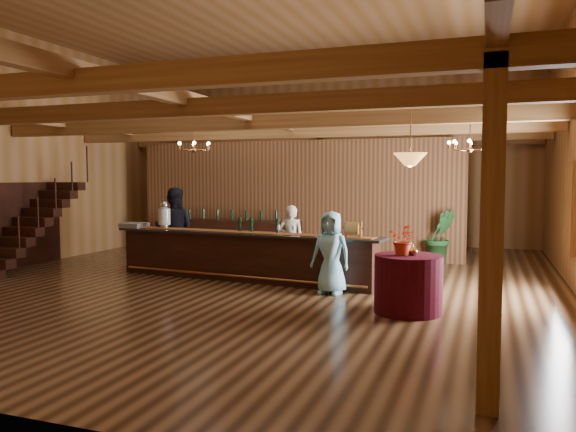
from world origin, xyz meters
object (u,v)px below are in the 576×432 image
(beverage_dispenser, at_px, (164,215))
(floor_plant, at_px, (440,237))
(chandelier_left, at_px, (194,146))
(tasting_bar, at_px, (244,256))
(guest, at_px, (331,253))
(pendant_lamp, at_px, (410,159))
(staff_second, at_px, (174,228))
(backbar_shelf, at_px, (239,238))
(chandelier_right, at_px, (470,145))
(bartender, at_px, (291,241))
(raffle_drum, at_px, (353,228))
(round_table, at_px, (408,284))

(beverage_dispenser, xyz_separation_m, floor_plant, (5.69, 3.27, -0.60))
(chandelier_left, bearing_deg, floor_plant, 24.27)
(tasting_bar, distance_m, floor_plant, 5.08)
(guest, bearing_deg, pendant_lamp, -24.82)
(chandelier_left, distance_m, staff_second, 1.97)
(backbar_shelf, xyz_separation_m, pendant_lamp, (5.16, -4.93, 1.92))
(chandelier_right, height_order, bartender, chandelier_right)
(raffle_drum, bearing_deg, beverage_dispenser, 173.47)
(staff_second, bearing_deg, guest, 144.90)
(backbar_shelf, relative_size, round_table, 3.23)
(round_table, height_order, staff_second, staff_second)
(staff_second, bearing_deg, floor_plant, -169.85)
(beverage_dispenser, height_order, bartender, beverage_dispenser)
(beverage_dispenser, relative_size, backbar_shelf, 0.18)
(pendant_lamp, bearing_deg, backbar_shelf, 136.30)
(chandelier_right, height_order, floor_plant, chandelier_right)
(backbar_shelf, bearing_deg, beverage_dispenser, -98.25)
(chandelier_right, relative_size, pendant_lamp, 0.89)
(backbar_shelf, bearing_deg, raffle_drum, -40.90)
(tasting_bar, height_order, raffle_drum, raffle_drum)
(backbar_shelf, height_order, round_table, backbar_shelf)
(backbar_shelf, relative_size, floor_plant, 2.53)
(guest, bearing_deg, raffle_drum, 66.14)
(round_table, distance_m, chandelier_left, 6.47)
(backbar_shelf, height_order, floor_plant, floor_plant)
(tasting_bar, distance_m, guest, 2.21)
(chandelier_left, xyz_separation_m, chandelier_right, (6.12, -0.38, -0.11))
(raffle_drum, height_order, chandelier_left, chandelier_left)
(beverage_dispenser, height_order, round_table, beverage_dispenser)
(floor_plant, bearing_deg, raffle_drum, -109.02)
(chandelier_left, height_order, bartender, chandelier_left)
(beverage_dispenser, relative_size, floor_plant, 0.44)
(pendant_lamp, distance_m, bartender, 4.09)
(staff_second, bearing_deg, chandelier_right, 164.10)
(beverage_dispenser, xyz_separation_m, guest, (4.09, -0.98, -0.52))
(beverage_dispenser, relative_size, chandelier_left, 0.75)
(tasting_bar, relative_size, round_table, 5.67)
(backbar_shelf, height_order, staff_second, staff_second)
(chandelier_right, distance_m, guest, 3.37)
(beverage_dispenser, height_order, backbar_shelf, beverage_dispenser)
(round_table, relative_size, pendant_lamp, 1.17)
(raffle_drum, relative_size, pendant_lamp, 0.38)
(guest, bearing_deg, tasting_bar, 168.49)
(round_table, height_order, chandelier_left, chandelier_left)
(chandelier_left, bearing_deg, backbar_shelf, 85.63)
(guest, bearing_deg, staff_second, 168.33)
(tasting_bar, height_order, staff_second, staff_second)
(backbar_shelf, bearing_deg, chandelier_right, -22.31)
(chandelier_right, relative_size, staff_second, 0.42)
(tasting_bar, distance_m, bartender, 1.11)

